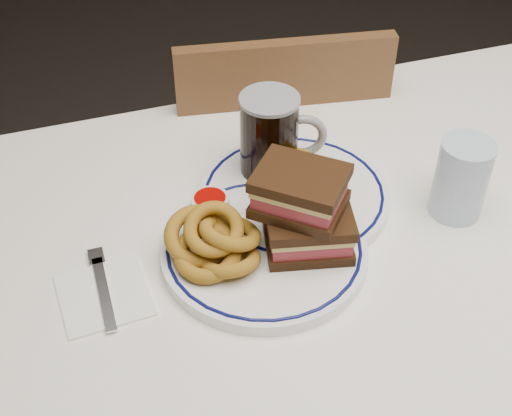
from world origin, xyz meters
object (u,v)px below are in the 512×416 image
object	(u,v)px
main_plate	(264,249)
beer_mug	(271,139)
reuben_sandwich	(304,211)
far_plate	(294,195)
chair_far	(272,177)

from	to	relation	value
main_plate	beer_mug	bearing A→B (deg)	67.82
reuben_sandwich	far_plate	distance (m)	0.14
beer_mug	far_plate	bearing A→B (deg)	-76.34
main_plate	beer_mug	distance (m)	0.19
reuben_sandwich	beer_mug	xyz separation A→B (m)	(0.01, 0.18, -0.00)
main_plate	reuben_sandwich	world-z (taller)	reuben_sandwich
far_plate	main_plate	bearing A→B (deg)	-130.05
chair_far	main_plate	bearing A→B (deg)	-110.98
chair_far	far_plate	bearing A→B (deg)	-104.74
reuben_sandwich	far_plate	size ratio (longest dim) A/B	0.53
reuben_sandwich	beer_mug	bearing A→B (deg)	85.86
chair_far	beer_mug	world-z (taller)	beer_mug
chair_far	reuben_sandwich	bearing A→B (deg)	-104.69
reuben_sandwich	far_plate	bearing A→B (deg)	75.48
reuben_sandwich	far_plate	xyz separation A→B (m)	(0.03, 0.11, -0.07)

